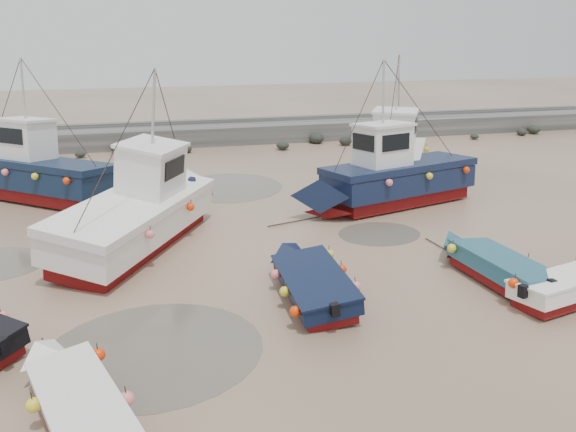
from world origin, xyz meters
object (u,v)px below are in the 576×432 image
Objects in this scene: cabin_boat_2 at (389,176)px; cabin_boat_3 at (393,157)px; dinghy_0 at (78,396)px; dinghy_2 at (494,262)px; dinghy_1 at (313,278)px; person at (193,222)px; cabin_boat_1 at (141,208)px; cabin_boat_0 at (32,171)px.

cabin_boat_2 is 1.06× the size of cabin_boat_3.
dinghy_0 is 12.58m from dinghy_2.
dinghy_1 is 3.20× the size of person.
dinghy_1 and dinghy_2 have the same top height.
cabin_boat_3 reaches higher than dinghy_0.
cabin_boat_1 is 13.26m from cabin_boat_3.
cabin_boat_2 is at bearing -86.54° from cabin_boat_3.
cabin_boat_1 and cabin_boat_2 have the same top height.
person is at bearing 111.83° from dinghy_1.
dinghy_2 reaches higher than person.
cabin_boat_0 and cabin_boat_1 have the same top height.
cabin_boat_1 reaches higher than dinghy_0.
cabin_boat_1 is (-10.70, 5.79, 0.77)m from dinghy_2.
dinghy_0 is at bearing -129.98° from cabin_boat_0.
dinghy_1 is (6.11, 4.22, -0.00)m from dinghy_0.
cabin_boat_2 is at bearing 53.43° from dinghy_1.
cabin_boat_3 reaches higher than dinghy_2.
dinghy_2 is 7.81m from cabin_boat_2.
cabin_boat_3 is (1.43, 11.15, 0.79)m from dinghy_2.
cabin_boat_2 is 5.19× the size of person.
dinghy_2 is 11.27m from cabin_boat_3.
dinghy_0 is at bearing 39.68° from person.
dinghy_1 is 5.82m from dinghy_2.
cabin_boat_3 is at bearing 56.44° from dinghy_1.
person is (-8.75, 7.53, -0.55)m from dinghy_2.
cabin_boat_0 is at bearing 155.81° from cabin_boat_1.
cabin_boat_3 is (16.96, -1.32, -0.00)m from cabin_boat_0.
dinghy_2 is 19.93m from cabin_boat_0.
cabin_boat_1 reaches higher than dinghy_1.
cabin_boat_1 reaches higher than dinghy_2.
dinghy_1 is 7.90m from person.
dinghy_0 is 0.57× the size of cabin_boat_2.
person is at bearing -130.92° from cabin_boat_3.
cabin_boat_2 is at bearing 146.65° from person.
cabin_boat_1 is (1.23, 9.79, 0.77)m from dinghy_0.
dinghy_0 is 0.97× the size of dinghy_2.
cabin_boat_1 is 5.18× the size of person.
cabin_boat_0 is 0.85× the size of cabin_boat_2.
person is at bearing 131.46° from dinghy_2.
dinghy_1 is 0.65× the size of cabin_boat_3.
cabin_boat_3 is at bearing 74.88° from dinghy_2.
cabin_boat_0 is (-9.71, 12.25, 0.80)m from dinghy_1.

